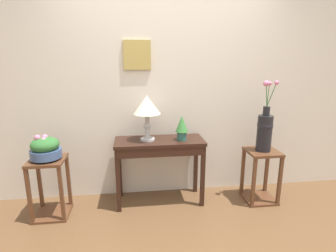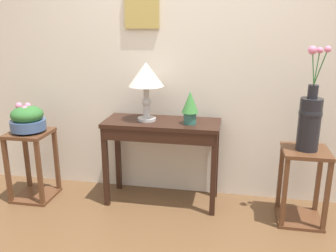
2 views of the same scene
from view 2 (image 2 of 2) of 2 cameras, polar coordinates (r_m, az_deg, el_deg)
name	(u,v)px [view 2 (image 2 of 2)]	position (r m, az deg, el deg)	size (l,w,h in m)	color
back_wall_with_art	(182,45)	(3.30, 2.19, 12.70)	(9.00, 0.13, 2.80)	beige
console_table	(161,135)	(3.15, -1.05, -1.49)	(1.01, 0.41, 0.77)	black
table_lamp	(146,78)	(3.09, -3.48, 7.64)	(0.30, 0.30, 0.51)	#B7B7BC
potted_plant_on_console	(190,106)	(3.02, 3.52, 3.20)	(0.14, 0.14, 0.28)	#2D665B
pedestal_stand_left	(33,165)	(3.58, -20.57, -5.80)	(0.36, 0.36, 0.65)	#56331E
planter_bowl_wide_left	(27,119)	(3.44, -21.32, 1.10)	(0.31, 0.31, 0.27)	#3D5684
pedestal_stand_right	(302,186)	(3.17, 20.42, -8.86)	(0.36, 0.36, 0.63)	#56331E
flower_vase_tall_right	(310,118)	(2.98, 21.50, 1.18)	(0.18, 0.18, 0.81)	black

